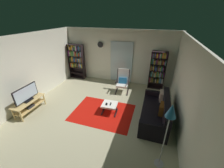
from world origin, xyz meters
TOP-DOWN VIEW (x-y plane):
  - ground_plane at (0.00, 0.00)m, footprint 7.02×7.02m
  - wall_back at (0.00, 2.90)m, footprint 5.60×0.06m
  - wall_left at (-2.70, 0.00)m, footprint 0.06×6.00m
  - wall_right at (2.70, 0.00)m, footprint 0.06×6.00m
  - glass_door_panel at (0.20, 2.83)m, footprint 1.10×0.01m
  - area_rug at (0.23, 0.14)m, footprint 2.14×1.60m
  - tv_stand at (-2.29, -0.60)m, footprint 0.44×1.15m
  - television at (-2.29, -0.60)m, footprint 0.20×0.92m
  - bookshelf_near_tv at (-2.19, 2.63)m, footprint 0.83×0.30m
  - bookshelf_near_sofa at (1.95, 2.67)m, footprint 0.69×0.30m
  - leather_sofa at (2.06, 0.32)m, footprint 0.82×1.92m
  - lounge_armchair at (0.53, 1.90)m, footprint 0.62×0.70m
  - ottoman at (0.47, 0.23)m, footprint 0.55×0.51m
  - tv_remote at (0.50, 0.23)m, footprint 0.06×0.15m
  - cell_phone at (0.37, 0.18)m, footprint 0.10×0.15m
  - floor_lamp_by_sofa at (2.20, -1.26)m, footprint 0.22×0.22m
  - wall_clock at (-0.87, 2.82)m, footprint 0.29×0.03m

SIDE VIEW (x-z plane):
  - ground_plane at x=0.00m, z-range 0.00..0.00m
  - area_rug at x=0.23m, z-range 0.00..0.01m
  - ottoman at x=0.47m, z-range 0.12..0.48m
  - leather_sofa at x=2.06m, z-range -0.11..0.72m
  - tv_stand at x=-2.29m, z-range 0.07..0.54m
  - cell_phone at x=0.37m, z-range 0.36..0.37m
  - tv_remote at x=0.50m, z-range 0.36..0.38m
  - lounge_armchair at x=0.53m, z-range 0.02..1.05m
  - television at x=-2.29m, z-range 0.45..1.00m
  - bookshelf_near_sofa at x=1.95m, z-range 0.06..1.83m
  - glass_door_panel at x=0.20m, z-range 0.05..2.05m
  - bookshelf_near_tv at x=-2.19m, z-range 0.16..1.98m
  - wall_back at x=0.00m, z-range 0.00..2.60m
  - wall_left at x=-2.70m, z-range 0.00..2.60m
  - wall_right at x=2.70m, z-range 0.00..2.60m
  - floor_lamp_by_sofa at x=2.20m, z-range 0.57..2.30m
  - wall_clock at x=-0.87m, z-range 1.71..2.00m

